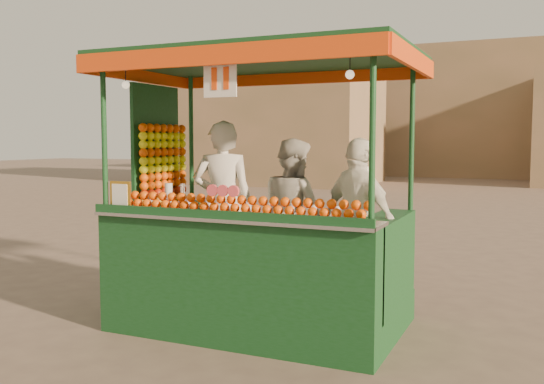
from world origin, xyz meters
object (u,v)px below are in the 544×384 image
at_px(vendor_middle, 294,213).
at_px(vendor_left, 223,203).
at_px(vendor_right, 359,219).
at_px(juice_cart, 250,241).

bearing_deg(vendor_middle, vendor_left, 53.86).
xyz_separation_m(vendor_left, vendor_right, (1.58, 0.00, -0.09)).
height_order(vendor_left, vendor_right, vendor_left).
bearing_deg(vendor_left, vendor_right, 157.91).
bearing_deg(vendor_middle, vendor_right, -160.05).
relative_size(vendor_left, vendor_right, 1.11).
distance_m(juice_cart, vendor_right, 1.15).
xyz_separation_m(vendor_left, vendor_middle, (0.76, 0.24, -0.10)).
relative_size(vendor_left, vendor_middle, 1.12).
height_order(juice_cart, vendor_left, juice_cart).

